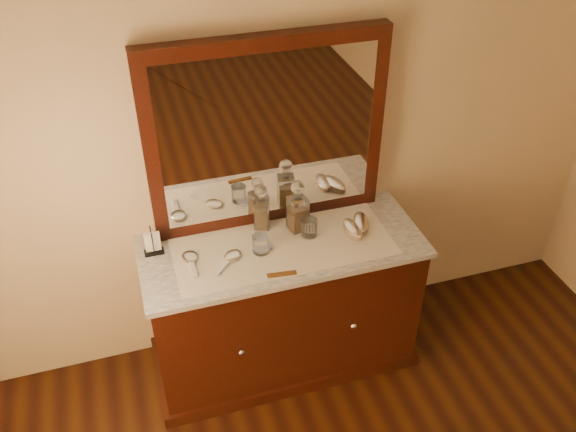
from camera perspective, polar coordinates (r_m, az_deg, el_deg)
The scene contains 18 objects.
dresser_cabinet at distance 3.35m, azimuth -0.51°, elevation -8.54°, with size 1.40×0.55×0.82m, color black.
dresser_plinth at distance 3.62m, azimuth -0.48°, elevation -12.68°, with size 1.46×0.59×0.08m, color black.
knob_left at distance 3.08m, azimuth -4.43°, elevation -12.74°, with size 0.04×0.04×0.04m, color silver.
knob_right at distance 3.21m, azimuth 6.21°, elevation -10.31°, with size 0.04×0.04×0.04m, color silver.
marble_top at distance 3.06m, azimuth -0.55°, elevation -2.92°, with size 1.44×0.59×0.03m, color white.
mirror_frame at distance 2.96m, azimuth -1.98°, elevation 7.70°, with size 1.20×0.08×1.00m, color black.
mirror_glass at distance 2.94m, azimuth -1.80°, elevation 7.40°, with size 1.06×0.01×0.86m, color white.
lace_runner at distance 3.03m, azimuth -0.45°, elevation -2.90°, with size 1.10×0.45×0.00m, color silver.
pin_dish at distance 3.02m, azimuth -2.31°, elevation -2.92°, with size 0.08×0.08×0.01m, color white.
comb at distance 2.87m, azimuth -0.58°, elevation -5.52°, with size 0.14×0.03×0.01m, color brown.
napkin_rack at distance 3.04m, azimuth -12.70°, elevation -2.54°, with size 0.10×0.06×0.14m.
decanter_left at distance 3.10m, azimuth -2.50°, elevation 0.46°, with size 0.10×0.10×0.26m.
decanter_right at distance 3.08m, azimuth 0.93°, elevation 0.51°, with size 0.10×0.10×0.29m.
brush_near at distance 3.12m, azimuth 6.16°, elevation -1.27°, with size 0.09×0.17×0.05m.
brush_far at distance 3.16m, azimuth 6.94°, elevation -0.70°, with size 0.12×0.19×0.05m.
hand_mirror_outer at distance 2.98m, azimuth -9.23°, elevation -4.07°, with size 0.08×0.21×0.02m.
hand_mirror_inner at distance 2.96m, azimuth -5.42°, elevation -3.96°, with size 0.18×0.19×0.02m.
tumblers at distance 3.02m, azimuth -0.26°, elevation -1.86°, with size 0.36×0.14×0.09m.
Camera 1 is at (-0.67, -0.31, 2.78)m, focal length 37.53 mm.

